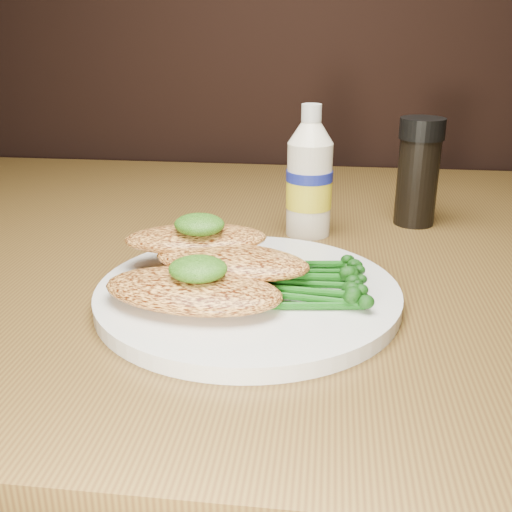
# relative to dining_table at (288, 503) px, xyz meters

# --- Properties ---
(dining_table) EXTENTS (1.20, 0.80, 0.75)m
(dining_table) POSITION_rel_dining_table_xyz_m (0.00, 0.00, 0.00)
(dining_table) COLOR #4B3116
(dining_table) RESTS_ON floor
(plate) EXTENTS (0.27, 0.27, 0.01)m
(plate) POSITION_rel_dining_table_xyz_m (-0.03, -0.15, 0.38)
(plate) COLOR white
(plate) RESTS_ON dining_table
(chicken_front) EXTENTS (0.16, 0.10, 0.02)m
(chicken_front) POSITION_rel_dining_table_xyz_m (-0.07, -0.19, 0.40)
(chicken_front) COLOR #FAAC4F
(chicken_front) RESTS_ON plate
(chicken_mid) EXTENTS (0.16, 0.10, 0.02)m
(chicken_mid) POSITION_rel_dining_table_xyz_m (-0.05, -0.14, 0.41)
(chicken_mid) COLOR #FAAC4F
(chicken_mid) RESTS_ON plate
(chicken_back) EXTENTS (0.15, 0.09, 0.02)m
(chicken_back) POSITION_rel_dining_table_xyz_m (-0.09, -0.11, 0.42)
(chicken_back) COLOR #FAAC4F
(chicken_back) RESTS_ON plate
(pesto_front) EXTENTS (0.05, 0.05, 0.02)m
(pesto_front) POSITION_rel_dining_table_xyz_m (-0.07, -0.19, 0.42)
(pesto_front) COLOR #123808
(pesto_front) RESTS_ON chicken_front
(pesto_back) EXTENTS (0.06, 0.06, 0.02)m
(pesto_back) POSITION_rel_dining_table_xyz_m (-0.08, -0.12, 0.43)
(pesto_back) COLOR #123808
(pesto_back) RESTS_ON chicken_back
(broccolini_bundle) EXTENTS (0.14, 0.11, 0.02)m
(broccolini_bundle) POSITION_rel_dining_table_xyz_m (0.01, -0.15, 0.40)
(broccolini_bundle) COLOR #145412
(broccolini_bundle) RESTS_ON plate
(mayo_bottle) EXTENTS (0.07, 0.07, 0.15)m
(mayo_bottle) POSITION_rel_dining_table_xyz_m (0.01, 0.04, 0.45)
(mayo_bottle) COLOR white
(mayo_bottle) RESTS_ON dining_table
(pepper_grinder) EXTENTS (0.06, 0.06, 0.13)m
(pepper_grinder) POSITION_rel_dining_table_xyz_m (0.14, 0.09, 0.44)
(pepper_grinder) COLOR black
(pepper_grinder) RESTS_ON dining_table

